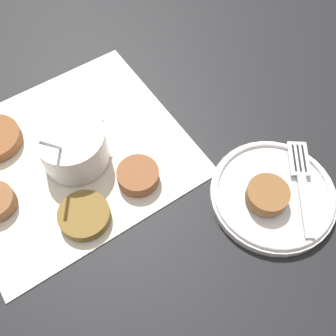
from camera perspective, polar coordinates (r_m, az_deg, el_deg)
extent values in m
plane|color=black|center=(0.65, -15.23, 3.09)|extent=(4.00, 4.00, 0.00)
cube|color=silver|center=(0.63, -13.93, 2.14)|extent=(0.36, 0.34, 0.00)
cylinder|color=silver|center=(0.60, -13.61, 2.97)|extent=(0.10, 0.10, 0.06)
cylinder|color=#C65123|center=(0.61, -13.39, 2.37)|extent=(0.09, 0.09, 0.03)
cone|color=silver|center=(0.59, -10.09, 6.50)|extent=(0.02, 0.02, 0.02)
cylinder|color=silver|center=(0.56, -15.62, 2.90)|extent=(0.05, 0.03, 0.10)
cylinder|color=brown|center=(0.57, -12.05, -6.74)|extent=(0.07, 0.07, 0.02)
cylinder|color=brown|center=(0.58, -4.37, -1.11)|extent=(0.06, 0.06, 0.02)
cylinder|color=silver|center=(0.59, 14.92, -3.83)|extent=(0.18, 0.18, 0.01)
torus|color=silver|center=(0.59, 15.10, -3.46)|extent=(0.18, 0.18, 0.01)
cylinder|color=brown|center=(0.57, 14.23, -3.79)|extent=(0.06, 0.06, 0.02)
cube|color=silver|center=(0.58, 19.34, -5.19)|extent=(0.07, 0.08, 0.00)
cube|color=silver|center=(0.62, 18.44, 1.30)|extent=(0.06, 0.06, 0.00)
cube|color=black|center=(0.62, 19.14, 1.39)|extent=(0.03, 0.04, 0.00)
cube|color=black|center=(0.62, 18.50, 1.42)|extent=(0.03, 0.04, 0.00)
cube|color=black|center=(0.61, 17.86, 1.45)|extent=(0.03, 0.04, 0.00)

